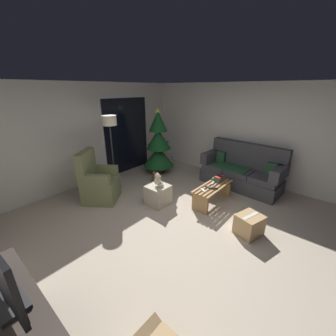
% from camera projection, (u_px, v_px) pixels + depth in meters
% --- Properties ---
extents(ground_plane, '(7.00, 7.00, 0.00)m').
position_uv_depth(ground_plane, '(183.00, 227.00, 3.77)').
color(ground_plane, '#B2A38E').
extents(wall_back, '(5.72, 0.12, 2.50)m').
position_uv_depth(wall_back, '(86.00, 135.00, 5.18)').
color(wall_back, silver).
rests_on(wall_back, ground).
extents(wall_right, '(0.12, 6.00, 2.50)m').
position_uv_depth(wall_right, '(251.00, 134.00, 5.34)').
color(wall_right, silver).
rests_on(wall_right, ground).
extents(patio_door_frame, '(1.60, 0.02, 2.20)m').
position_uv_depth(patio_door_frame, '(127.00, 134.00, 6.04)').
color(patio_door_frame, silver).
rests_on(patio_door_frame, ground).
extents(patio_door_glass, '(1.50, 0.02, 2.10)m').
position_uv_depth(patio_door_glass, '(127.00, 136.00, 6.05)').
color(patio_door_glass, black).
rests_on(patio_door_glass, ground).
extents(couch, '(0.88, 1.98, 1.08)m').
position_uv_depth(couch, '(242.00, 171.00, 5.21)').
color(couch, '#3D3D42').
rests_on(couch, ground).
extents(coffee_table, '(1.10, 0.40, 0.41)m').
position_uv_depth(coffee_table, '(213.00, 191.00, 4.48)').
color(coffee_table, '#9E7547').
rests_on(coffee_table, ground).
extents(remote_graphite, '(0.07, 0.16, 0.02)m').
position_uv_depth(remote_graphite, '(208.00, 187.00, 4.34)').
color(remote_graphite, '#333338').
rests_on(remote_graphite, coffee_table).
extents(remote_white, '(0.11, 0.16, 0.02)m').
position_uv_depth(remote_white, '(203.00, 190.00, 4.20)').
color(remote_white, silver).
rests_on(remote_white, coffee_table).
extents(remote_silver, '(0.16, 0.09, 0.02)m').
position_uv_depth(remote_silver, '(213.00, 183.00, 4.53)').
color(remote_silver, '#ADADB2').
rests_on(remote_silver, coffee_table).
extents(remote_black, '(0.13, 0.15, 0.02)m').
position_uv_depth(remote_black, '(214.00, 188.00, 4.28)').
color(remote_black, black).
rests_on(remote_black, coffee_table).
extents(book_stack, '(0.28, 0.21, 0.11)m').
position_uv_depth(book_stack, '(219.00, 178.00, 4.66)').
color(book_stack, '#4C4C51').
rests_on(book_stack, coffee_table).
extents(cell_phone, '(0.11, 0.16, 0.01)m').
position_uv_depth(cell_phone, '(219.00, 176.00, 4.63)').
color(cell_phone, black).
rests_on(cell_phone, book_stack).
extents(christmas_tree, '(0.88, 0.88, 1.87)m').
position_uv_depth(christmas_tree, '(158.00, 145.00, 5.92)').
color(christmas_tree, '#4C1E19').
rests_on(christmas_tree, ground).
extents(armchair, '(0.96, 0.96, 1.13)m').
position_uv_depth(armchair, '(98.00, 183.00, 4.55)').
color(armchair, olive).
rests_on(armchair, ground).
extents(floor_lamp, '(0.32, 0.32, 1.78)m').
position_uv_depth(floor_lamp, '(110.00, 128.00, 4.71)').
color(floor_lamp, '#2D2D30').
rests_on(floor_lamp, ground).
extents(ottoman, '(0.44, 0.44, 0.42)m').
position_uv_depth(ottoman, '(158.00, 195.00, 4.46)').
color(ottoman, '#B2A893').
rests_on(ottoman, ground).
extents(teddy_bear_cream, '(0.21, 0.22, 0.29)m').
position_uv_depth(teddy_bear_cream, '(158.00, 181.00, 4.34)').
color(teddy_bear_cream, beige).
rests_on(teddy_bear_cream, ottoman).
extents(teddy_bear_chestnut_by_tree, '(0.21, 0.20, 0.29)m').
position_uv_depth(teddy_bear_chestnut_by_tree, '(155.00, 177.00, 5.58)').
color(teddy_bear_chestnut_by_tree, brown).
rests_on(teddy_bear_chestnut_by_tree, ground).
extents(cardboard_box_taped_mid_floor, '(0.49, 0.46, 0.36)m').
position_uv_depth(cardboard_box_taped_mid_floor, '(249.00, 225.00, 3.54)').
color(cardboard_box_taped_mid_floor, tan).
rests_on(cardboard_box_taped_mid_floor, ground).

